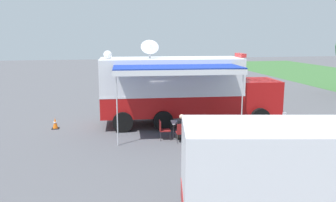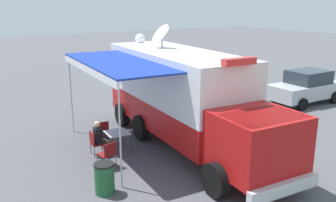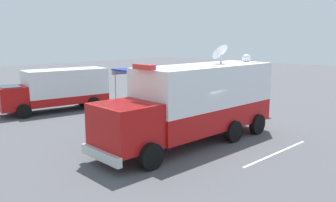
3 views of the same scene
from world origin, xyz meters
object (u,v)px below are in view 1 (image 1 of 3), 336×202
(folding_table, at_px, (180,123))
(folding_chair_spare_by_truck, at_px, (207,130))
(command_truck, at_px, (185,88))
(support_truck, at_px, (318,180))
(folding_chair_beside_table, at_px, (163,128))
(trash_bin, at_px, (247,134))
(folding_chair_at_table, at_px, (182,131))
(traffic_cone, at_px, (55,123))
(car_behind_truck, at_px, (139,85))
(seated_responder, at_px, (181,127))
(water_bottle, at_px, (182,119))

(folding_table, xyz_separation_m, folding_chair_spare_by_truck, (0.82, 1.06, -0.16))
(command_truck, distance_m, support_truck, 10.93)
(folding_chair_spare_by_truck, xyz_separation_m, support_truck, (7.70, 0.22, 0.87))
(folding_chair_beside_table, relative_size, trash_bin, 0.96)
(folding_chair_at_table, distance_m, traffic_cone, 6.73)
(folding_chair_beside_table, height_order, car_behind_truck, car_behind_truck)
(command_truck, xyz_separation_m, folding_chair_at_table, (3.19, -0.91, -1.43))
(folding_chair_beside_table, distance_m, seated_responder, 0.90)
(seated_responder, bearing_deg, command_truck, 163.29)
(water_bottle, xyz_separation_m, folding_chair_beside_table, (0.21, -0.96, -0.32))
(folding_chair_beside_table, distance_m, folding_chair_spare_by_truck, 2.02)
(water_bottle, height_order, folding_chair_spare_by_truck, water_bottle)
(folding_chair_at_table, bearing_deg, folding_table, 172.69)
(trash_bin, distance_m, support_truck, 7.09)
(folding_table, xyz_separation_m, trash_bin, (1.61, 2.58, -0.22))
(command_truck, distance_m, traffic_cone, 6.87)
(car_behind_truck, bearing_deg, folding_chair_at_table, 2.39)
(seated_responder, height_order, support_truck, support_truck)
(folding_chair_beside_table, bearing_deg, folding_chair_spare_by_truck, 70.82)
(water_bottle, relative_size, folding_chair_spare_by_truck, 0.26)
(command_truck, distance_m, seated_responder, 3.39)
(seated_responder, xyz_separation_m, traffic_cone, (-3.30, -5.76, -0.37))
(folding_chair_spare_by_truck, bearing_deg, car_behind_truck, -172.22)
(folding_table, xyz_separation_m, traffic_cone, (-2.69, -5.85, -0.39))
(folding_chair_at_table, distance_m, folding_chair_beside_table, 0.98)
(trash_bin, distance_m, car_behind_truck, 13.36)
(folding_table, xyz_separation_m, seated_responder, (0.61, -0.09, -0.02))
(car_behind_truck, bearing_deg, water_bottle, 3.63)
(folding_table, distance_m, folding_chair_beside_table, 0.88)
(command_truck, bearing_deg, trash_bin, 23.83)
(folding_chair_beside_table, relative_size, seated_responder, 0.70)
(folding_chair_beside_table, distance_m, traffic_cone, 5.76)
(folding_chair_at_table, distance_m, support_truck, 7.89)
(support_truck, bearing_deg, command_truck, -177.54)
(folding_chair_spare_by_truck, bearing_deg, trash_bin, 62.61)
(water_bottle, distance_m, seated_responder, 0.71)
(folding_chair_at_table, bearing_deg, trash_bin, 73.16)
(folding_table, relative_size, folding_chair_at_table, 0.98)
(folding_chair_spare_by_truck, distance_m, support_truck, 7.75)
(traffic_cone, bearing_deg, command_truck, 87.39)
(seated_responder, xyz_separation_m, car_behind_truck, (-11.97, -0.52, 0.23))
(command_truck, height_order, car_behind_truck, command_truck)
(support_truck, bearing_deg, traffic_cone, -147.55)
(water_bottle, bearing_deg, folding_table, -66.94)
(support_truck, bearing_deg, trash_bin, 169.36)
(seated_responder, relative_size, trash_bin, 1.37)
(command_truck, distance_m, folding_chair_spare_by_truck, 3.52)
(folding_table, distance_m, support_truck, 8.64)
(folding_table, bearing_deg, water_bottle, 113.06)
(command_truck, xyz_separation_m, folding_chair_beside_table, (2.55, -1.66, -1.43))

